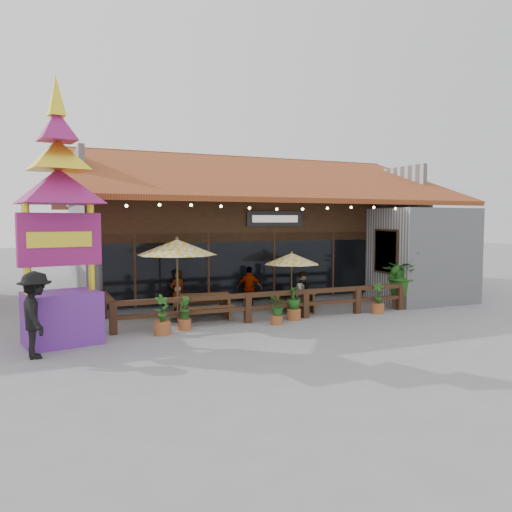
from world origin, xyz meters
name	(u,v)px	position (x,y,z in m)	size (l,w,h in m)	color
ground	(311,314)	(0.00, 0.00, 0.00)	(100.00, 100.00, 0.00)	gray
restaurant_building	(245,241)	(0.26, 6.61, 2.21)	(15.50, 14.73, 6.09)	#B6B7BC
patio_railing	(252,301)	(-2.25, -0.27, 0.61)	(10.00, 2.60, 0.92)	#442618
umbrella_left	(177,248)	(-4.41, 0.59, 2.30)	(3.28, 3.28, 2.64)	brown
umbrella_right	(292,259)	(-0.38, 0.68, 1.82)	(2.17, 2.17, 2.09)	brown
picnic_table_left	(205,302)	(-3.48, 0.70, 0.52)	(1.76, 1.57, 0.77)	brown
picnic_table_right	(294,298)	(-0.30, 0.66, 0.46)	(1.67, 1.53, 0.68)	brown
thai_sign_tower	(59,193)	(-7.83, -1.05, 3.81)	(3.11, 3.11, 7.20)	#6B2A9C
tropical_plant	(401,276)	(3.60, -0.18, 1.15)	(1.92, 1.88, 2.01)	#9B512A
diner_a	(178,293)	(-4.14, 1.63, 0.75)	(0.54, 0.36, 1.49)	#392412
diner_b	(303,293)	(-0.29, 0.00, 0.72)	(0.70, 0.55, 1.44)	#392412
diner_c	(250,288)	(-1.60, 1.53, 0.77)	(0.90, 0.37, 1.53)	#392412
pedestrian	(35,315)	(-8.42, -2.22, 0.99)	(1.28, 0.74, 1.98)	black
planter_a	(162,318)	(-5.27, -1.06, 0.47)	(0.46, 0.46, 1.12)	#9B512A
planter_b	(184,315)	(-4.55, -0.71, 0.44)	(0.39, 0.39, 0.96)	#9B512A
planter_c	(277,309)	(-1.79, -1.09, 0.48)	(0.66, 0.63, 0.85)	#9B512A
planter_d	(294,304)	(-1.00, -0.66, 0.52)	(0.57, 0.57, 1.09)	#9B512A
planter_e	(378,300)	(2.15, -0.77, 0.44)	(0.44, 0.44, 1.04)	#9B512A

